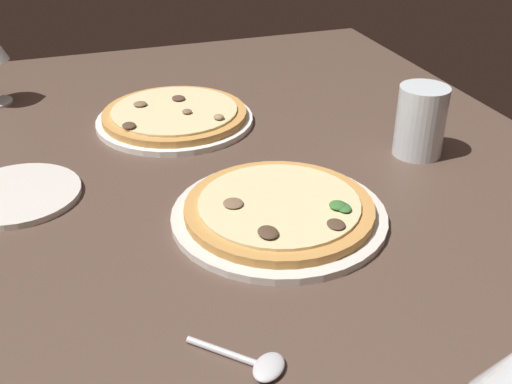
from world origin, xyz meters
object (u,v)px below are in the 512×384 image
object	(u,v)px
pizza_side	(175,116)
water_glass	(420,125)
spoon	(257,363)
side_plate	(18,194)
pizza_main	(279,211)

from	to	relation	value
pizza_side	water_glass	size ratio (longest dim) A/B	2.46
pizza_side	spoon	bearing A→B (deg)	175.14
pizza_side	side_plate	xyz separation A→B (cm)	(-18.18, 26.25, -0.77)
pizza_side	pizza_main	bearing A→B (deg)	-170.02
pizza_main	pizza_side	bearing A→B (deg)	9.98
pizza_side	side_plate	distance (cm)	31.94
pizza_main	side_plate	size ratio (longest dim) A/B	1.63
pizza_side	water_glass	distance (cm)	41.47
pizza_main	water_glass	xyz separation A→B (cm)	(11.08, -27.36, 3.67)
spoon	water_glass	bearing A→B (deg)	-47.91
water_glass	side_plate	xyz separation A→B (cm)	(5.92, 59.80, -4.41)
pizza_side	spoon	distance (cm)	59.15
water_glass	side_plate	world-z (taller)	water_glass
pizza_main	pizza_side	size ratio (longest dim) A/B	1.04
water_glass	side_plate	size ratio (longest dim) A/B	0.64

